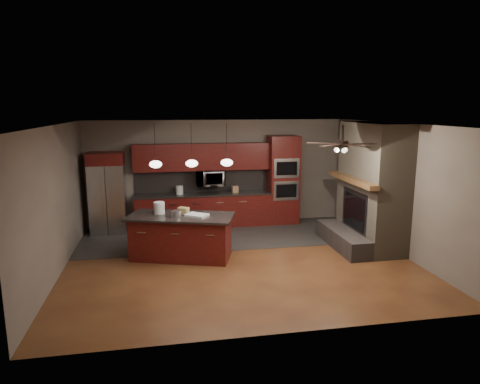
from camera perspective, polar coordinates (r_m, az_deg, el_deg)
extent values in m
plane|color=brown|center=(9.01, -0.05, -9.07)|extent=(7.00, 7.00, 0.00)
cube|color=white|center=(8.45, -0.06, 9.02)|extent=(7.00, 6.00, 0.02)
cube|color=#72675B|center=(11.54, -2.77, 2.63)|extent=(7.00, 0.02, 2.80)
cube|color=#72675B|center=(9.87, 20.36, 0.45)|extent=(0.02, 6.00, 2.80)
cube|color=#72675B|center=(8.71, -23.34, -1.14)|extent=(0.02, 6.00, 2.80)
cube|color=#2E2C2A|center=(10.69, -1.82, -5.74)|extent=(7.00, 2.40, 0.01)
cube|color=brown|center=(10.01, 17.23, 0.80)|extent=(0.80, 2.00, 2.80)
cube|color=#423936|center=(10.01, 13.52, -6.08)|extent=(0.50, 2.00, 0.40)
cube|color=#2D2D30|center=(9.96, 15.10, -2.52)|extent=(0.05, 1.20, 0.95)
cube|color=black|center=(9.95, 14.97, -2.52)|extent=(0.02, 1.00, 0.75)
cube|color=brown|center=(9.77, 14.68, 1.58)|extent=(0.22, 2.10, 0.10)
cube|color=#581810|center=(11.38, -4.89, -2.50)|extent=(3.55, 0.60, 0.86)
cube|color=black|center=(11.28, -4.92, -0.28)|extent=(3.59, 0.64, 0.04)
cube|color=black|center=(11.50, -5.09, 1.56)|extent=(3.55, 0.03, 0.60)
cube|color=#581810|center=(11.25, -5.07, 4.69)|extent=(3.55, 0.35, 0.70)
cube|color=#581810|center=(11.63, 5.77, 1.61)|extent=(0.80, 0.60, 2.38)
cube|color=silver|center=(11.39, 6.18, 0.16)|extent=(0.70, 0.03, 0.52)
cube|color=black|center=(11.37, 6.20, 0.15)|extent=(0.55, 0.02, 0.35)
cube|color=silver|center=(11.29, 6.24, 3.15)|extent=(0.70, 0.03, 0.52)
cube|color=black|center=(11.27, 6.27, 3.14)|extent=(0.55, 0.02, 0.35)
imported|color=silver|center=(11.28, -3.97, 1.90)|extent=(0.73, 0.41, 0.50)
cube|color=silver|center=(11.24, -17.19, -0.86)|extent=(0.87, 0.72, 1.74)
cube|color=#2D2D30|center=(10.88, -17.40, -1.26)|extent=(0.02, 0.02, 1.72)
cube|color=silver|center=(10.88, -17.95, -1.02)|extent=(0.03, 0.03, 0.87)
cube|color=silver|center=(10.85, -16.90, -0.98)|extent=(0.03, 0.03, 0.87)
cube|color=#581810|center=(11.07, -17.50, 4.29)|extent=(0.87, 0.72, 0.30)
cube|color=#581810|center=(9.10, -7.84, -6.05)|extent=(2.17, 1.41, 0.88)
cube|color=black|center=(8.97, -7.92, -3.24)|extent=(2.36, 1.60, 0.04)
cylinder|color=silver|center=(9.17, -10.73, -2.09)|extent=(0.24, 0.24, 0.25)
cylinder|color=#B3B3B8|center=(8.85, -8.50, -2.89)|extent=(0.22, 0.22, 0.13)
cube|color=silver|center=(8.87, -5.78, -3.08)|extent=(0.53, 0.50, 0.04)
cube|color=#A18A53|center=(9.09, -7.56, -2.48)|extent=(0.26, 0.24, 0.14)
cylinder|color=silver|center=(11.22, -8.08, 0.25)|extent=(0.19, 0.19, 0.22)
cube|color=#A27753|center=(11.32, -0.68, 0.36)|extent=(0.18, 0.15, 0.18)
cylinder|color=black|center=(9.04, -11.30, 6.47)|extent=(0.01, 0.01, 0.78)
ellipsoid|color=white|center=(9.08, -11.19, 3.64)|extent=(0.26, 0.26, 0.16)
cylinder|color=black|center=(9.06, -6.52, 6.63)|extent=(0.01, 0.01, 0.78)
ellipsoid|color=white|center=(9.10, -6.45, 3.80)|extent=(0.26, 0.26, 0.16)
cylinder|color=black|center=(9.14, -1.79, 6.74)|extent=(0.01, 0.01, 0.78)
ellipsoid|color=white|center=(9.19, -1.77, 3.94)|extent=(0.26, 0.26, 0.16)
cylinder|color=black|center=(8.23, 13.53, 7.60)|extent=(0.04, 0.04, 0.30)
cylinder|color=black|center=(8.24, 13.46, 6.22)|extent=(0.24, 0.24, 0.12)
cube|color=#331B14|center=(8.40, 15.85, 6.19)|extent=(0.60, 0.12, 0.01)
cube|color=#331B14|center=(8.62, 13.21, 6.44)|extent=(0.30, 0.61, 0.01)
cube|color=#331B14|center=(8.33, 10.89, 6.37)|extent=(0.56, 0.45, 0.01)
cube|color=#331B14|center=(7.92, 12.07, 6.08)|extent=(0.56, 0.45, 0.01)
cube|color=#331B14|center=(7.96, 15.29, 5.96)|extent=(0.30, 0.61, 0.01)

